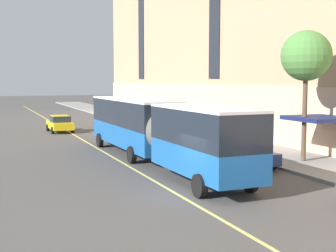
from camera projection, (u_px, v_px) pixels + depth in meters
The scene contains 10 objects.
ground_plane at pixel (190, 195), 19.83m from camera, with size 260.00×260.00×0.00m, color #4C4947.
sidewalk at pixel (320, 166), 26.09m from camera, with size 5.11×160.00×0.15m, color gray.
city_bus at pixel (155, 128), 26.96m from camera, with size 3.08×19.33×3.64m.
parked_car_navy_1 at pixel (246, 153), 26.10m from camera, with size 2.02×4.30×1.56m.
parked_car_white_2 at pixel (158, 128), 39.25m from camera, with size 2.00×4.65×1.56m.
parked_car_black_4 at pixel (190, 137), 33.32m from camera, with size 2.03×4.40×1.56m.
parked_car_black_5 at pixel (119, 118), 49.77m from camera, with size 1.96×4.48×1.56m.
taxi_cab at pixel (60, 124), 43.60m from camera, with size 2.11×4.28×1.56m.
street_tree_mid_block at pixel (306, 57), 26.70m from camera, with size 2.89×2.89×7.53m.
lane_centerline at pixel (155, 181), 22.42m from camera, with size 0.16×140.00×0.01m, color #E0D66B.
Camera 1 is at (-8.17, -17.67, 4.86)m, focal length 50.00 mm.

